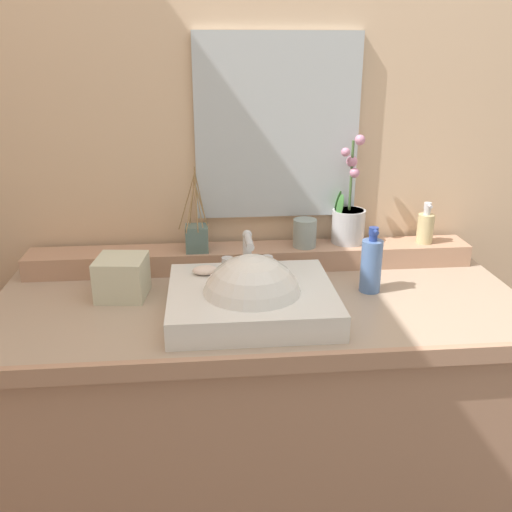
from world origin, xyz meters
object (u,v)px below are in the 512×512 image
at_px(reed_diffuser, 197,237).
at_px(lotion_bottle, 371,264).
at_px(sink_basin, 252,303).
at_px(tumbler_cup, 305,233).
at_px(tissue_box, 122,277).
at_px(soap_dispenser, 425,227).
at_px(soap_bar, 205,270).
at_px(potted_plant, 349,219).

relative_size(reed_diffuser, lotion_bottle, 1.37).
bearing_deg(sink_basin, reed_diffuser, 113.93).
xyz_separation_m(tumbler_cup, tissue_box, (-0.53, -0.18, -0.05)).
bearing_deg(soap_dispenser, tissue_box, -169.03).
xyz_separation_m(soap_dispenser, lotion_bottle, (-0.23, -0.21, -0.04)).
bearing_deg(reed_diffuser, tissue_box, -140.50).
bearing_deg(reed_diffuser, soap_bar, -83.51).
height_order(potted_plant, lotion_bottle, potted_plant).
bearing_deg(lotion_bottle, sink_basin, -161.50).
bearing_deg(potted_plant, soap_dispenser, -6.03).
bearing_deg(tissue_box, potted_plant, 16.73).
distance_m(sink_basin, reed_diffuser, 0.35).
distance_m(tumbler_cup, tissue_box, 0.57).
relative_size(sink_basin, tissue_box, 3.25).
distance_m(soap_bar, potted_plant, 0.51).
distance_m(soap_dispenser, tumbler_cup, 0.38).
bearing_deg(soap_dispenser, soap_bar, -163.28).
relative_size(potted_plant, tumbler_cup, 3.85).
relative_size(soap_bar, reed_diffuser, 0.27).
relative_size(soap_bar, tissue_box, 0.54).
relative_size(potted_plant, tissue_box, 2.58).
distance_m(soap_bar, reed_diffuser, 0.20).
relative_size(potted_plant, soap_dispenser, 2.58).
distance_m(potted_plant, tumbler_cup, 0.15).
height_order(soap_dispenser, reed_diffuser, reed_diffuser).
xyz_separation_m(reed_diffuser, tissue_box, (-0.20, -0.17, -0.05)).
relative_size(tumbler_cup, tissue_box, 0.67).
bearing_deg(potted_plant, reed_diffuser, -175.80).
bearing_deg(tumbler_cup, reed_diffuser, -178.73).
xyz_separation_m(soap_bar, tissue_box, (-0.23, 0.03, -0.02)).
relative_size(soap_dispenser, tissue_box, 1.00).
distance_m(potted_plant, soap_dispenser, 0.24).
height_order(soap_bar, reed_diffuser, reed_diffuser).
bearing_deg(tissue_box, sink_basin, -22.73).
distance_m(soap_dispenser, tissue_box, 0.94).
relative_size(reed_diffuser, tissue_box, 1.98).
xyz_separation_m(soap_bar, tumbler_cup, (0.31, 0.21, 0.03)).
relative_size(potted_plant, reed_diffuser, 1.30).
height_order(sink_basin, reed_diffuser, reed_diffuser).
bearing_deg(lotion_bottle, soap_dispenser, 41.76).
bearing_deg(soap_dispenser, potted_plant, 173.97).
bearing_deg(lotion_bottle, tumbler_cup, 126.35).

